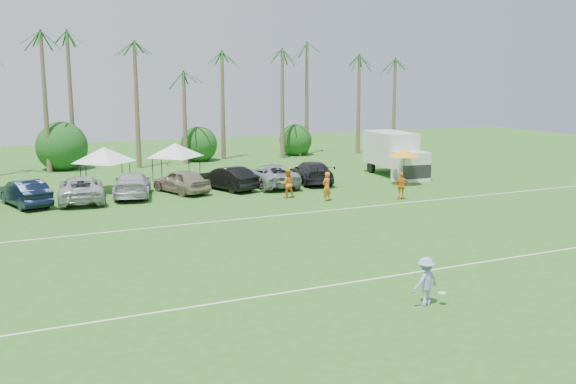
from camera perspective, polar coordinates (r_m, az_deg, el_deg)
name	(u,v)px	position (r m, az deg, el deg)	size (l,w,h in m)	color
ground	(366,301)	(22.61, 6.98, -9.62)	(120.00, 120.00, 0.00)	#2B621D
field_lines	(273,246)	(29.38, -1.31, -4.86)	(80.00, 12.10, 0.01)	white
palm_tree_3	(29,46)	(56.14, -22.02, 11.95)	(2.40, 2.40, 11.90)	brown
palm_tree_4	(83,79)	(56.47, -17.74, 9.57)	(2.40, 2.40, 8.90)	brown
palm_tree_5	(131,68)	(57.14, -13.74, 10.63)	(2.40, 2.40, 9.90)	brown
palm_tree_6	(177,59)	(58.08, -9.83, 11.61)	(2.40, 2.40, 10.90)	brown
palm_tree_7	(220,49)	(59.30, -6.04, 12.49)	(2.40, 2.40, 11.90)	brown
palm_tree_8	(271,79)	(61.07, -1.48, 10.05)	(2.40, 2.40, 8.90)	brown
palm_tree_9	(319,69)	(63.23, 2.75, 10.84)	(2.40, 2.40, 9.90)	brown
palm_tree_10	(363,61)	(65.72, 6.69, 11.51)	(2.40, 2.40, 10.90)	brown
palm_tree_11	(397,53)	(67.92, 9.65, 12.11)	(2.40, 2.40, 11.90)	brown
bush_tree_1	(61,147)	(57.54, -19.54, 3.79)	(4.00, 4.00, 4.00)	brown
bush_tree_2	(198,141)	(59.87, -8.02, 4.50)	(4.00, 4.00, 4.00)	brown
bush_tree_3	(295,137)	(63.49, 0.67, 4.92)	(4.00, 4.00, 4.00)	brown
sideline_player_a	(327,187)	(39.90, 3.45, 0.49)	(0.67, 0.44, 1.84)	orange
sideline_player_b	(288,184)	(40.89, -0.04, 0.74)	(0.89, 0.70, 1.84)	orange
sideline_player_c	(401,186)	(40.99, 10.05, 0.54)	(1.02, 0.42, 1.73)	orange
box_truck	(395,153)	(50.67, 9.51, 3.45)	(3.07, 6.74, 3.37)	silver
canopy_tent_left	(104,147)	(44.68, -16.07, 3.84)	(4.32, 4.32, 3.50)	black
canopy_tent_right	(175,143)	(46.81, -10.00, 4.29)	(4.24, 4.24, 3.44)	black
market_umbrella	(404,153)	(46.31, 10.30, 3.46)	(2.33, 2.33, 2.60)	black
frisbee_player	(426,281)	(22.32, 12.13, -7.78)	(1.26, 0.80, 1.68)	#93A0D0
parked_car_1	(25,193)	(41.44, -22.34, -0.07)	(1.69, 4.85, 1.60)	black
parked_car_2	(81,189)	(41.72, -17.92, 0.27)	(2.65, 5.75, 1.60)	#ACADAF
parked_car_3	(132,184)	(42.54, -13.66, 0.66)	(2.24, 5.51, 1.60)	#B4B3BE
parked_car_4	(181,181)	(43.26, -9.47, 0.97)	(1.89, 4.69, 1.60)	gray
parked_car_5	(228,178)	(44.10, -5.38, 1.24)	(1.69, 4.85, 1.60)	black
parked_car_6	(271,175)	(45.19, -1.48, 1.50)	(2.65, 5.75, 1.60)	#90929A
parked_car_7	(311,172)	(46.67, 2.10, 1.77)	(2.24, 5.51, 1.60)	black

